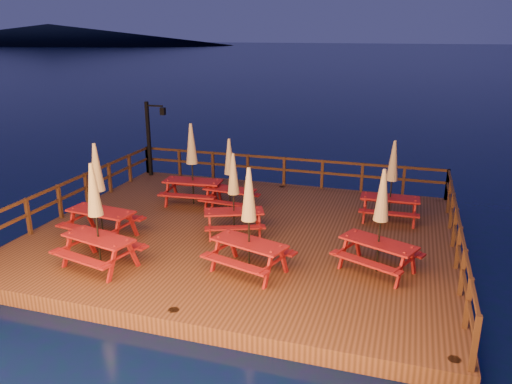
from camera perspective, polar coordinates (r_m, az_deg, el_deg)
ground at (r=14.97m, az=-1.45°, el=-5.88°), size 500.00×500.00×0.00m
deck at (r=14.90m, az=-1.45°, el=-5.17°), size 12.00×10.00×0.40m
deck_piles at (r=15.10m, az=-1.44°, el=-6.92°), size 11.44×9.44×1.40m
railing at (r=16.15m, az=0.55°, el=0.35°), size 11.80×9.75×1.10m
lamp_post at (r=20.45m, az=-11.82°, el=6.72°), size 0.85×0.18×3.00m
headland_left at (r=261.22m, az=-22.56°, el=16.33°), size 180.00×84.00×9.00m
picnic_table_0 at (r=16.82m, az=-7.32°, el=3.32°), size 2.07×1.76×2.77m
picnic_table_1 at (r=15.75m, az=15.26°, el=1.36°), size 1.81×1.50×2.54m
picnic_table_2 at (r=11.87m, az=-0.81°, el=-3.14°), size 2.22×2.00×2.65m
picnic_table_3 at (r=14.17m, az=-2.58°, el=-0.13°), size 2.10×1.94×2.42m
picnic_table_4 at (r=12.74m, az=-17.83°, el=-2.46°), size 2.18×1.93×2.68m
picnic_table_5 at (r=14.53m, az=-17.56°, el=0.22°), size 2.10×1.80×2.75m
picnic_table_6 at (r=12.28m, az=14.05°, el=-3.08°), size 2.27×2.11×2.61m
picnic_table_7 at (r=16.19m, az=-3.05°, el=2.13°), size 1.77×1.50×2.39m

